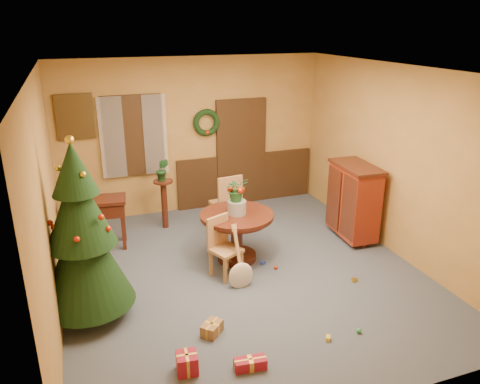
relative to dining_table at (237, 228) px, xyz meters
name	(u,v)px	position (x,y,z in m)	size (l,w,h in m)	color
room_envelope	(205,153)	(0.15, 2.27, 0.58)	(5.50, 5.50, 5.50)	#394254
dining_table	(237,228)	(0.00, 0.00, 0.00)	(1.11, 1.11, 0.76)	black
urn	(237,207)	(0.00, 0.00, 0.33)	(0.28, 0.28, 0.21)	slate
centerpiece_plant	(237,189)	(0.00, 0.00, 0.62)	(0.33, 0.29, 0.37)	#1E4C23
chair_near	(223,245)	(-0.34, -0.36, -0.06)	(0.51, 0.51, 0.89)	#A17440
chair_far	(227,201)	(0.20, 1.05, 0.02)	(0.50, 0.50, 1.04)	#A17440
guitar	(241,260)	(-0.21, -0.77, -0.12)	(0.35, 0.17, 0.83)	beige
plant_stand	(164,199)	(-0.80, 1.57, 0.01)	(0.34, 0.34, 0.88)	black
stand_plant	(162,170)	(-0.80, 1.57, 0.55)	(0.22, 0.18, 0.40)	#19471E
christmas_tree	(82,236)	(-2.21, -0.77, 0.56)	(1.12, 1.12, 2.31)	#382111
writing_desk	(96,211)	(-1.97, 1.15, 0.10)	(1.00, 0.58, 0.84)	black
sideboard	(354,200)	(2.09, 0.08, 0.16)	(0.58, 1.03, 1.29)	#531009
gift_b	(187,363)	(-1.32, -2.16, -0.43)	(0.24, 0.24, 0.22)	maroon
gift_c	(212,328)	(-0.89, -1.64, -0.46)	(0.31, 0.31, 0.14)	brown
gift_d	(250,364)	(-0.68, -2.34, -0.47)	(0.36, 0.18, 0.12)	maroon
toy_a	(263,263)	(0.32, -0.29, -0.51)	(0.08, 0.05, 0.05)	#2A43B7
toy_b	(359,331)	(0.75, -2.22, -0.51)	(0.06, 0.06, 0.06)	green
toy_c	(328,338)	(0.34, -2.21, -0.51)	(0.08, 0.05, 0.05)	gold
toy_d	(276,267)	(0.44, -0.49, -0.51)	(0.06, 0.06, 0.06)	#AF270B
toy_e	(354,280)	(1.35, -1.19, -0.51)	(0.08, 0.05, 0.05)	gold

